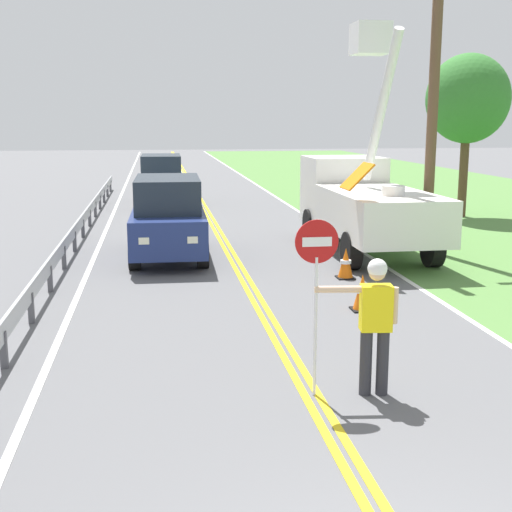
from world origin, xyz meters
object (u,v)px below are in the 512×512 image
Objects in this scene: utility_bucket_truck at (362,198)px; oncoming_suv_nearest at (168,217)px; utility_pole_near at (434,89)px; traffic_cone_lead at (362,293)px; stop_sign_paddle at (316,268)px; oncoming_suv_second at (161,180)px; roadside_tree_verge at (468,99)px; traffic_cone_mid at (346,264)px; flagger_worker at (375,318)px.

utility_bucket_truck reaches higher than oncoming_suv_nearest.
utility_pole_near is 11.89× the size of traffic_cone_lead.
oncoming_suv_second is (-1.74, 21.05, -0.65)m from stop_sign_paddle.
roadside_tree_verge is at bearing 58.13° from utility_pole_near.
stop_sign_paddle is 0.34× the size of utility_bucket_truck.
oncoming_suv_nearest is at bearing 142.47° from traffic_cone_mid.
oncoming_suv_second is at bearing 90.26° from oncoming_suv_nearest.
utility_pole_near is at bearing 57.64° from traffic_cone_lead.
traffic_cone_lead is (3.51, -5.67, -0.72)m from oncoming_suv_nearest.
traffic_cone_lead is (3.57, -17.19, -0.72)m from oncoming_suv_second.
utility_bucket_truck is at bearing 69.84° from stop_sign_paddle.
utility_bucket_truck reaches higher than roadside_tree_verge.
roadside_tree_verge is at bearing -25.76° from oncoming_suv_second.
utility_bucket_truck is 0.82× the size of utility_pole_near.
roadside_tree_verge is at bearing 52.69° from traffic_cone_mid.
traffic_cone_mid is (2.24, 6.51, -1.37)m from stop_sign_paddle.
roadside_tree_verge is (8.51, 15.82, 3.22)m from flagger_worker.
oncoming_suv_nearest reaches higher than traffic_cone_lead.
utility_pole_near is 1.41× the size of roadside_tree_verge.
stop_sign_paddle is 4.48m from traffic_cone_lead.
utility_pole_near is 5.84m from traffic_cone_mid.
oncoming_suv_nearest is at bearing -175.76° from utility_bucket_truck.
traffic_cone_lead is at bearing -122.36° from utility_pole_near.
utility_bucket_truck is 6.42m from traffic_cone_lead.
utility_pole_near reaches higher than roadside_tree_verge.
utility_pole_near reaches higher than traffic_cone_mid.
traffic_cone_mid is 12.25m from roadside_tree_verge.
utility_pole_near is at bearing -16.61° from utility_bucket_truck.
flagger_worker is 21.28m from oncoming_suv_second.
oncoming_suv_second is 0.78× the size of roadside_tree_verge.
flagger_worker is 6.80m from traffic_cone_mid.
traffic_cone_lead is at bearing -78.28° from oncoming_suv_second.
traffic_cone_mid is at bearing -74.67° from oncoming_suv_second.
traffic_cone_mid is (3.93, -3.02, -0.72)m from oncoming_suv_nearest.
oncoming_suv_nearest is 6.71m from traffic_cone_lead.
utility_bucket_truck is 5.36m from oncoming_suv_nearest.
oncoming_suv_second reaches higher than traffic_cone_lead.
traffic_cone_lead is 1.00× the size of traffic_cone_mid.
flagger_worker is 4.15m from traffic_cone_lead.
utility_pole_near is (7.09, -11.63, 3.28)m from oncoming_suv_second.
oncoming_suv_second is (-5.38, 11.12, -0.37)m from utility_bucket_truck.
stop_sign_paddle is 3.33× the size of traffic_cone_mid.
traffic_cone_lead is 0.12× the size of roadside_tree_verge.
traffic_cone_lead is at bearing -122.10° from roadside_tree_verge.
oncoming_suv_nearest and oncoming_suv_second have the same top height.
utility_bucket_truck reaches higher than flagger_worker.
utility_bucket_truck is 8.57m from roadside_tree_verge.
oncoming_suv_nearest is (-1.69, 9.53, -0.65)m from stop_sign_paddle.
stop_sign_paddle is (-0.76, 0.09, 0.66)m from flagger_worker.
traffic_cone_lead is (1.06, 3.95, -0.71)m from flagger_worker.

